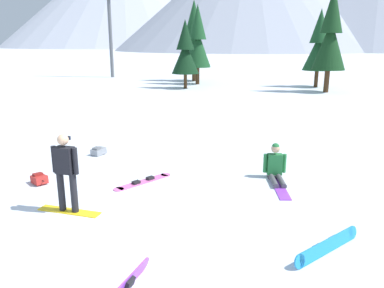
{
  "coord_description": "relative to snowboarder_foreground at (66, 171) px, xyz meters",
  "views": [
    {
      "loc": [
        3.4,
        -6.2,
        3.65
      ],
      "look_at": [
        1.19,
        3.49,
        1.0
      ],
      "focal_mm": 35.91,
      "sensor_mm": 36.0,
      "label": 1
    }
  ],
  "objects": [
    {
      "name": "backpack_red",
      "position": [
        -1.69,
        1.41,
        -0.81
      ],
      "size": [
        0.56,
        0.52,
        0.28
      ],
      "color": "red",
      "rests_on": "ground_plane"
    },
    {
      "name": "loose_snowboard_near_right",
      "position": [
        5.4,
        -0.51,
        -0.81
      ],
      "size": [
        1.25,
        1.51,
        0.25
      ],
      "color": "#1E8CD8",
      "rests_on": "ground_plane"
    },
    {
      "name": "snowboarder_midground",
      "position": [
        4.42,
        3.13,
        -0.6
      ],
      "size": [
        0.77,
        1.8,
        0.98
      ],
      "color": "#4C4C51",
      "rests_on": "ground_plane"
    },
    {
      "name": "pine_tree_broad",
      "position": [
        -3.72,
        29.4,
        3.11
      ],
      "size": [
        2.72,
        2.72,
        7.44
      ],
      "color": "#472D19",
      "rests_on": "ground_plane"
    },
    {
      "name": "snowboarder_foreground",
      "position": [
        0.0,
        0.0,
        0.0
      ],
      "size": [
        1.48,
        0.38,
        1.77
      ],
      "color": "yellow",
      "rests_on": "ground_plane"
    },
    {
      "name": "ground_plane",
      "position": [
        1.01,
        -0.84,
        -0.94
      ],
      "size": [
        800.0,
        800.0,
        0.0
      ],
      "primitive_type": "plane",
      "color": "silver"
    },
    {
      "name": "pine_tree_tall",
      "position": [
        -3.07,
        23.29,
        1.98
      ],
      "size": [
        2.18,
        2.18,
        5.37
      ],
      "color": "#472D19",
      "rests_on": "ground_plane"
    },
    {
      "name": "loose_snowboard_near_left",
      "position": [
        0.97,
        2.12,
        -0.92
      ],
      "size": [
        1.23,
        1.69,
        0.09
      ],
      "color": "pink",
      "rests_on": "ground_plane"
    },
    {
      "name": "backpack_grey",
      "position": [
        -1.37,
        4.24,
        -0.82
      ],
      "size": [
        0.45,
        0.55,
        0.28
      ],
      "color": "gray",
      "rests_on": "ground_plane"
    },
    {
      "name": "pine_tree_twin",
      "position": [
        -2.77,
        26.61,
        2.74
      ],
      "size": [
        2.31,
        2.31,
        6.76
      ],
      "color": "#472D19",
      "rests_on": "ground_plane"
    },
    {
      "name": "ski_lift_tower",
      "position": [
        -13.09,
        31.47,
        4.78
      ],
      "size": [
        3.62,
        0.36,
        9.9
      ],
      "color": "#595B60",
      "rests_on": "ground_plane"
    },
    {
      "name": "pine_tree_slender",
      "position": [
        7.31,
        26.67,
        2.46
      ],
      "size": [
        2.42,
        2.42,
        6.24
      ],
      "color": "#472D19",
      "rests_on": "ground_plane"
    },
    {
      "name": "pine_tree_leaning",
      "position": [
        7.77,
        23.22,
        3.13
      ],
      "size": [
        2.42,
        2.42,
        7.49
      ],
      "color": "#472D19",
      "rests_on": "ground_plane"
    }
  ]
}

